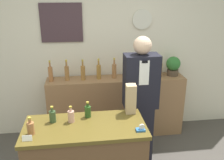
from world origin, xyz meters
TOP-DOWN VIEW (x-y plane):
  - back_wall at (-0.00, 2.00)m, footprint 5.20×0.09m
  - back_shelf at (0.21, 1.75)m, footprint 2.12×0.37m
  - shopkeeper at (0.43, 1.09)m, footprint 0.43×0.27m
  - potted_plant at (1.11, 1.77)m, footprint 0.22×0.22m
  - paper_bag at (0.22, 0.70)m, footprint 0.12×0.12m
  - tape_dispenser at (0.24, 0.29)m, footprint 0.09×0.06m
  - price_card_left at (-0.84, 0.26)m, footprint 0.09×0.02m
  - counter_bottle_0 at (-0.83, 0.37)m, footprint 0.07×0.07m
  - counter_bottle_1 at (-0.64, 0.59)m, footprint 0.07×0.07m
  - counter_bottle_2 at (-0.45, 0.56)m, footprint 0.07×0.07m
  - counter_bottle_3 at (-0.27, 0.65)m, footprint 0.07×0.07m
  - shelf_bottle_0 at (-0.77, 1.75)m, footprint 0.07×0.07m
  - shelf_bottle_1 at (-0.53, 1.76)m, footprint 0.07×0.07m
  - shelf_bottle_2 at (-0.29, 1.74)m, footprint 0.07×0.07m
  - shelf_bottle_3 at (-0.06, 1.76)m, footprint 0.07×0.07m
  - shelf_bottle_4 at (0.18, 1.77)m, footprint 0.07×0.07m
  - shelf_bottle_5 at (0.42, 1.76)m, footprint 0.07×0.07m
  - shelf_bottle_6 at (0.66, 1.76)m, footprint 0.07×0.07m
  - shelf_bottle_7 at (0.89, 1.74)m, footprint 0.07×0.07m

SIDE VIEW (x-z plane):
  - back_shelf at x=0.21m, z-range 0.00..0.96m
  - shopkeeper at x=0.43m, z-range 0.00..1.72m
  - tape_dispenser at x=0.24m, z-range 0.91..0.98m
  - price_card_left at x=-0.84m, z-range 0.92..0.97m
  - counter_bottle_0 at x=-0.83m, z-range 0.90..1.08m
  - counter_bottle_1 at x=-0.64m, z-range 0.90..1.08m
  - counter_bottle_2 at x=-0.45m, z-range 0.90..1.08m
  - counter_bottle_3 at x=-0.27m, z-range 0.90..1.08m
  - shelf_bottle_0 at x=-0.77m, z-range 0.92..1.24m
  - shelf_bottle_1 at x=-0.53m, z-range 0.92..1.24m
  - shelf_bottle_2 at x=-0.29m, z-range 0.92..1.24m
  - shelf_bottle_3 at x=-0.06m, z-range 0.92..1.24m
  - shelf_bottle_4 at x=0.18m, z-range 0.92..1.24m
  - shelf_bottle_5 at x=0.42m, z-range 0.92..1.24m
  - shelf_bottle_6 at x=0.66m, z-range 0.92..1.24m
  - shelf_bottle_7 at x=0.89m, z-range 0.92..1.24m
  - paper_bag at x=0.22m, z-range 0.92..1.26m
  - potted_plant at x=1.11m, z-range 0.97..1.27m
  - back_wall at x=0.00m, z-range 0.01..2.71m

